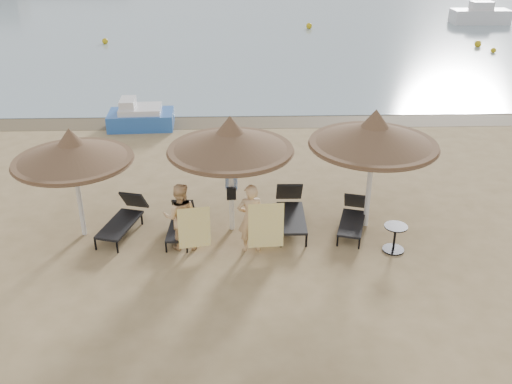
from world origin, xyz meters
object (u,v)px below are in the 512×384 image
lounger_near_left (181,222)px  side_table (394,239)px  person_left (180,211)px  pedal_boat (140,117)px  palapa_right (374,135)px  palapa_center (230,141)px  person_right (251,213)px  lounger_near_right (291,210)px  lounger_far_right (353,217)px  palapa_left (72,151)px  lounger_far_left (124,217)px

lounger_near_left → side_table: lounger_near_left is taller
side_table → person_left: (-5.13, 0.30, 0.67)m
person_left → pedal_boat: person_left is taller
side_table → pedal_boat: pedal_boat is taller
palapa_right → pedal_boat: bearing=132.4°
palapa_center → palapa_right: bearing=1.6°
palapa_right → person_right: 3.56m
lounger_near_right → lounger_far_right: size_ratio=1.13×
palapa_left → lounger_far_left: size_ratio=1.44×
lounger_far_right → person_right: size_ratio=0.90×
pedal_boat → person_right: bearing=-68.2°
palapa_left → person_right: palapa_left is taller
person_right → pedal_boat: person_right is taller
palapa_left → pedal_boat: bearing=88.3°
palapa_right → lounger_near_left: (-4.77, -0.29, -2.18)m
lounger_far_left → lounger_near_left: size_ratio=1.18×
palapa_left → person_left: size_ratio=1.46×
palapa_center → palapa_right: size_ratio=0.97×
palapa_center → lounger_near_right: 2.54m
lounger_far_left → lounger_far_right: 5.85m
palapa_center → lounger_near_left: 2.48m
lounger_far_right → person_left: (-4.32, -0.76, 0.63)m
palapa_left → person_left: bearing=-15.1°
lounger_near_left → person_left: person_left is taller
palapa_right → lounger_far_right: 2.21m
lounger_far_right → lounger_far_left: bearing=-164.8°
person_left → pedal_boat: size_ratio=0.80×
pedal_boat → lounger_near_left: bearing=-76.9°
lounger_far_left → person_left: size_ratio=1.02×
palapa_right → lounger_near_right: bearing=177.2°
lounger_far_left → lounger_near_left: lounger_far_left is taller
lounger_far_left → palapa_left: bearing=-155.7°
person_left → lounger_far_right: bearing=-172.4°
palapa_center → palapa_right: palapa_right is taller
lounger_near_left → pedal_boat: 8.26m
palapa_left → lounger_far_right: (6.85, 0.07, -1.92)m
side_table → person_left: size_ratio=0.34×
palapa_center → lounger_near_right: bearing=7.2°
lounger_near_right → person_right: (-1.06, -1.22, 0.60)m
person_left → palapa_center: bearing=-147.4°
person_left → side_table: bearing=174.2°
palapa_right → lounger_near_left: bearing=-176.5°
palapa_center → pedal_boat: size_ratio=1.26×
palapa_left → lounger_near_right: 5.61m
side_table → person_left: bearing=176.6°
lounger_far_left → lounger_far_right: lounger_far_left is taller
lounger_far_left → lounger_near_right: lounger_near_right is taller
lounger_near_left → side_table: 5.29m
lounger_far_left → person_right: (3.21, -1.02, 0.63)m
lounger_near_right → person_left: size_ratio=1.06×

